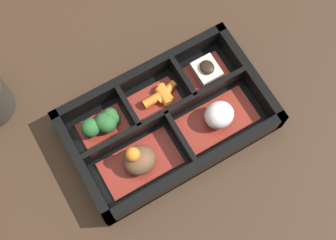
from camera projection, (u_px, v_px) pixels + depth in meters
ground_plane at (168, 125)px, 0.76m from camera, size 3.00×3.00×0.00m
bento_base at (168, 124)px, 0.75m from camera, size 0.32×0.19×0.01m
bento_rim at (167, 119)px, 0.74m from camera, size 0.32×0.19×0.05m
bowl_rice at (219, 117)px, 0.73m from camera, size 0.12×0.07×0.05m
bowl_stew at (139, 161)px, 0.71m from camera, size 0.12×0.07×0.05m
bowl_tofu at (206, 71)px, 0.77m from camera, size 0.07×0.05×0.03m
bowl_carrots at (160, 97)px, 0.75m from camera, size 0.08×0.05×0.02m
bowl_greens at (103, 123)px, 0.73m from camera, size 0.08×0.05×0.04m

